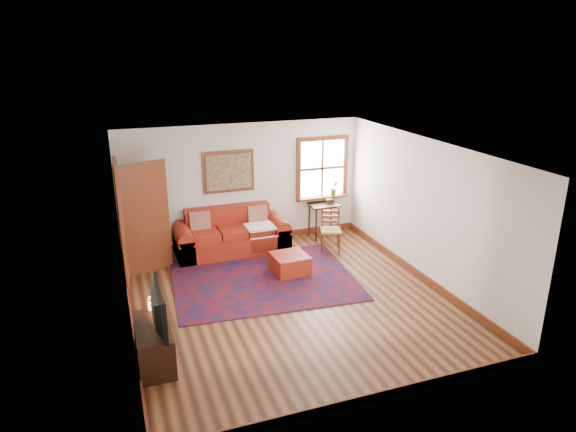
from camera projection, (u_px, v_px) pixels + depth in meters
name	position (u px, v px, depth m)	size (l,w,h in m)	color
ground	(289.00, 299.00, 8.45)	(5.50, 5.50, 0.00)	#3D1D10
room_envelope	(289.00, 203.00, 7.94)	(5.04, 5.54, 2.52)	silver
window	(324.00, 175.00, 11.01)	(1.18, 0.20, 1.38)	white
doorway	(136.00, 219.00, 8.99)	(0.89, 1.08, 2.14)	black
framed_artwork	(229.00, 172.00, 10.28)	(1.05, 0.07, 0.85)	maroon
persian_rug	(264.00, 279.00, 9.13)	(3.15, 2.52, 0.02)	#5A0C14
red_leather_sofa	(232.00, 238.00, 10.30)	(2.23, 0.92, 0.87)	maroon
red_ottoman	(290.00, 264.00, 9.35)	(0.62, 0.62, 0.35)	maroon
side_table	(324.00, 210.00, 10.97)	(0.62, 0.46, 0.74)	black
ladder_back_chair	(331.00, 228.00, 10.35)	(0.50, 0.49, 0.85)	tan
media_cabinet	(154.00, 344.00, 6.68)	(0.45, 0.99, 0.55)	black
television	(152.00, 308.00, 6.46)	(0.98, 0.13, 0.56)	black
candle_hurricane	(152.00, 304.00, 6.97)	(0.12, 0.12, 0.18)	silver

